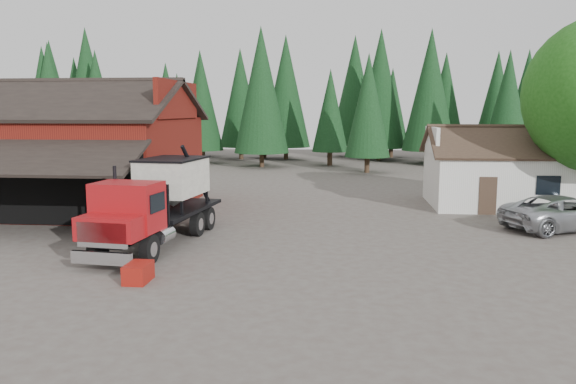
# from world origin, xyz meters

# --- Properties ---
(ground) EXTENTS (120.00, 120.00, 0.00)m
(ground) POSITION_xyz_m (0.00, 0.00, 0.00)
(ground) COLOR #4F443E
(ground) RESTS_ON ground
(red_barn) EXTENTS (12.80, 13.63, 7.18)m
(red_barn) POSITION_xyz_m (-11.00, 9.90, 2.69)
(red_barn) COLOR maroon
(red_barn) RESTS_ON ground
(farmhouse) EXTENTS (8.60, 6.42, 4.65)m
(farmhouse) POSITION_xyz_m (13.00, 13.00, 1.67)
(farmhouse) COLOR silver
(farmhouse) RESTS_ON ground
(conifer_backdrop) EXTENTS (76.00, 16.00, 16.00)m
(conifer_backdrop) POSITION_xyz_m (0.00, 42.00, 0.00)
(conifer_backdrop) COLOR black
(conifer_backdrop) RESTS_ON ground
(near_pine_a) EXTENTS (4.40, 4.40, 11.40)m
(near_pine_a) POSITION_xyz_m (-22.00, 28.00, 6.39)
(near_pine_a) COLOR #382619
(near_pine_a) RESTS_ON ground
(near_pine_b) EXTENTS (3.96, 3.96, 10.40)m
(near_pine_b) POSITION_xyz_m (6.00, 30.00, 5.89)
(near_pine_b) COLOR #382619
(near_pine_b) RESTS_ON ground
(near_pine_d) EXTENTS (5.28, 5.28, 13.40)m
(near_pine_d) POSITION_xyz_m (-4.00, 34.00, 7.39)
(near_pine_d) COLOR #382619
(near_pine_d) RESTS_ON ground
(feed_truck) EXTENTS (3.30, 8.93, 3.94)m
(feed_truck) POSITION_xyz_m (-3.49, 1.94, 1.84)
(feed_truck) COLOR black
(feed_truck) RESTS_ON ground
(silver_car) EXTENTS (6.30, 4.66, 1.59)m
(silver_car) POSITION_xyz_m (14.00, 6.40, 0.79)
(silver_car) COLOR #AFB2B7
(silver_car) RESTS_ON ground
(equip_box) EXTENTS (0.70, 1.10, 0.60)m
(equip_box) POSITION_xyz_m (-2.45, -3.18, 0.30)
(equip_box) COLOR maroon
(equip_box) RESTS_ON ground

